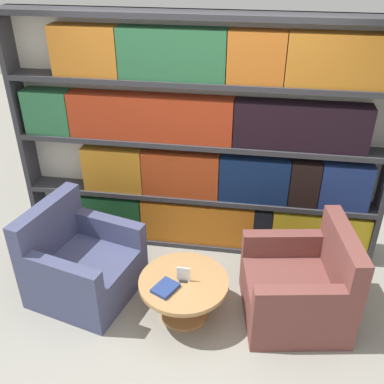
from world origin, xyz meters
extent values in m
plane|color=gray|center=(0.00, 0.00, 0.00)|extent=(14.00, 14.00, 0.00)
cube|color=silver|center=(0.00, 1.48, 1.19)|extent=(3.60, 0.05, 2.37)
cube|color=#333338|center=(-1.77, 1.35, 1.19)|extent=(0.05, 0.30, 2.37)
cube|color=#333338|center=(0.00, 1.35, 0.03)|extent=(3.50, 0.30, 0.05)
cube|color=#333338|center=(0.00, 1.35, 0.59)|extent=(3.50, 0.30, 0.05)
cube|color=#333338|center=(0.00, 1.35, 1.19)|extent=(3.50, 0.30, 0.05)
cube|color=#333338|center=(0.00, 1.35, 1.78)|extent=(3.50, 0.30, 0.05)
cube|color=#333338|center=(0.00, 1.35, 2.35)|extent=(3.50, 0.30, 0.05)
cube|color=#1A5128|center=(-1.03, 1.33, 0.28)|extent=(0.86, 0.20, 0.47)
cube|color=orange|center=(0.00, 1.33, 0.28)|extent=(1.18, 0.20, 0.47)
cube|color=black|center=(0.69, 1.33, 0.28)|extent=(0.18, 0.20, 0.47)
cube|color=gold|center=(1.26, 1.33, 0.28)|extent=(0.96, 0.20, 0.47)
cube|color=orange|center=(-0.87, 1.33, 0.85)|extent=(0.61, 0.20, 0.46)
cube|color=#B2401A|center=(-0.17, 1.33, 0.85)|extent=(0.77, 0.20, 0.46)
cube|color=#102450|center=(0.56, 1.33, 0.85)|extent=(0.67, 0.20, 0.46)
cube|color=black|center=(1.04, 1.33, 0.85)|extent=(0.28, 0.20, 0.46)
cube|color=navy|center=(1.42, 1.33, 0.85)|extent=(0.47, 0.20, 0.46)
cube|color=#307346|center=(-1.47, 1.33, 1.43)|extent=(0.45, 0.20, 0.43)
cube|color=#B63719|center=(-0.46, 1.33, 1.43)|extent=(1.56, 0.20, 0.43)
cube|color=black|center=(0.94, 1.33, 1.43)|extent=(1.21, 0.20, 0.43)
cube|color=orange|center=(-1.02, 1.33, 2.03)|extent=(0.61, 0.20, 0.44)
cube|color=#307346|center=(-0.23, 1.33, 2.03)|extent=(0.95, 0.20, 0.44)
cube|color=orange|center=(0.50, 1.33, 2.03)|extent=(0.49, 0.20, 0.44)
cube|color=orange|center=(1.21, 1.33, 2.03)|extent=(0.93, 0.20, 0.44)
cube|color=#42476B|center=(-0.91, 0.43, 0.20)|extent=(1.03, 1.02, 0.40)
cube|color=#42476B|center=(-1.25, 0.52, 0.64)|extent=(0.35, 0.85, 0.49)
cube|color=#42476B|center=(-0.93, 0.06, 0.51)|extent=(0.71, 0.29, 0.23)
cube|color=#42476B|center=(-0.75, 0.76, 0.51)|extent=(0.71, 0.29, 0.23)
cube|color=brown|center=(0.98, 0.43, 0.20)|extent=(0.97, 0.97, 0.40)
cube|color=brown|center=(1.32, 0.49, 0.64)|extent=(0.28, 0.85, 0.49)
cube|color=brown|center=(0.85, 0.77, 0.51)|extent=(0.71, 0.24, 0.23)
cube|color=brown|center=(0.97, 0.06, 0.51)|extent=(0.71, 0.24, 0.23)
cylinder|color=#AD7F4C|center=(0.03, 0.28, 0.18)|extent=(0.14, 0.14, 0.36)
cylinder|color=#AD7F4C|center=(0.03, 0.28, 0.01)|extent=(0.42, 0.42, 0.03)
cylinder|color=#AD7F4C|center=(0.03, 0.28, 0.38)|extent=(0.77, 0.77, 0.04)
cube|color=black|center=(0.03, 0.28, 0.40)|extent=(0.07, 0.06, 0.01)
cube|color=white|center=(0.03, 0.28, 0.47)|extent=(0.11, 0.01, 0.14)
cube|color=navy|center=(-0.10, 0.15, 0.41)|extent=(0.24, 0.26, 0.03)
camera|label=1|loc=(0.55, -2.56, 2.99)|focal=42.00mm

